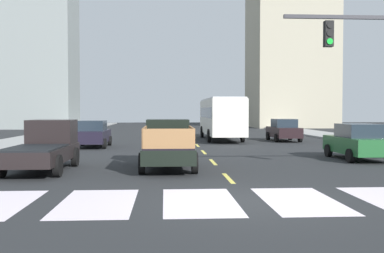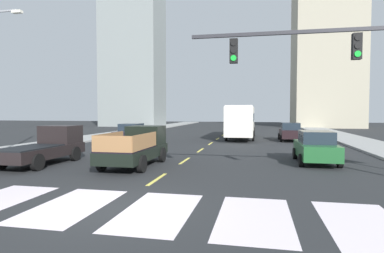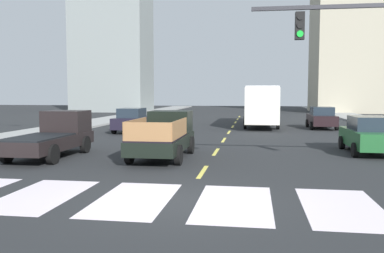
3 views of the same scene
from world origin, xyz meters
name	(u,v)px [view 3 (image 3 of 3)]	position (x,y,z in m)	size (l,w,h in m)	color
ground_plane	(183,201)	(0.00, 0.00, 0.00)	(160.00, 160.00, 0.00)	#252729
sidewalk_left	(53,130)	(-12.89, 18.00, 0.07)	(3.85, 110.00, 0.15)	#969795
crosswalk_stripe_2	(41,195)	(-3.92, 0.00, 0.00)	(1.88, 3.71, 0.01)	silver
crosswalk_stripe_3	(134,199)	(-1.31, 0.00, 0.00)	(1.88, 3.71, 0.01)	silver
crosswalk_stripe_4	(234,203)	(1.31, 0.00, 0.00)	(1.88, 3.71, 0.01)	silver
crosswalk_stripe_5	(342,207)	(3.92, 0.00, 0.00)	(1.88, 3.71, 0.01)	silver
lane_dash_0	(203,172)	(0.00, 4.00, 0.00)	(0.16, 2.40, 0.01)	#E3D154
lane_dash_1	(216,152)	(0.00, 9.00, 0.00)	(0.16, 2.40, 0.01)	#E3D154
lane_dash_2	(224,140)	(0.00, 14.00, 0.00)	(0.16, 2.40, 0.01)	#E3D154
lane_dash_3	(229,132)	(0.00, 19.00, 0.00)	(0.16, 2.40, 0.01)	#E3D154
lane_dash_4	(233,127)	(0.00, 24.00, 0.00)	(0.16, 2.40, 0.01)	#E3D154
lane_dash_5	(235,122)	(0.00, 29.00, 0.00)	(0.16, 2.40, 0.01)	#E3D154
lane_dash_6	(238,119)	(0.00, 34.00, 0.00)	(0.16, 2.40, 0.01)	#E3D154
lane_dash_7	(239,116)	(0.00, 39.00, 0.00)	(0.16, 2.40, 0.01)	#E3D154
pickup_stakebed	(165,135)	(-2.07, 7.19, 0.94)	(2.18, 5.20, 1.96)	black
pickup_dark	(54,135)	(-6.96, 6.69, 0.92)	(2.18, 5.20, 1.96)	black
city_bus	(261,103)	(2.33, 24.83, 1.95)	(2.72, 10.80, 3.32)	silver
sedan_far	(369,135)	(7.02, 9.62, 0.86)	(2.02, 4.40, 1.72)	#20592B
sedan_mid	(132,120)	(-6.82, 17.97, 0.86)	(2.02, 4.40, 1.72)	black
sedan_near_right	(322,118)	(6.99, 23.03, 0.86)	(2.02, 4.40, 1.72)	black
block_mid_left	(354,25)	(15.89, 53.30, 12.64)	(11.15, 11.16, 25.27)	#A79F88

